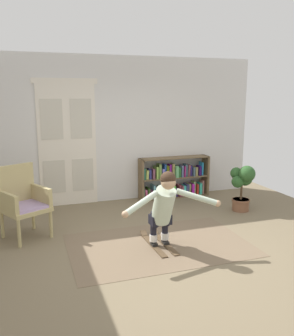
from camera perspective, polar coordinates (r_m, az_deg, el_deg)
The scene contains 9 objects.
ground_plane at distance 5.29m, azimuth 1.95°, elevation -12.49°, with size 7.20×7.20×0.00m, color #75654C.
back_wall at distance 7.36m, azimuth -5.13°, elevation 5.99°, with size 6.00×0.10×2.90m, color silver.
double_door at distance 7.17m, azimuth -12.41°, elevation 3.85°, with size 1.22×0.05×2.45m.
rug at distance 5.39m, azimuth 1.92°, elevation -11.97°, with size 2.59×1.67×0.01m, color #735F49.
bookshelf at distance 7.71m, azimuth 4.16°, elevation -1.89°, with size 1.52×0.30×0.86m.
wicker_chair at distance 5.82m, azimuth -18.98°, elevation -4.77°, with size 0.81×0.81×1.10m.
potted_plant at distance 6.98m, azimuth 14.79°, elevation -2.39°, with size 0.41×0.45×0.87m.
skis_pair at distance 5.41m, azimuth 1.79°, elevation -11.66°, with size 0.30×0.90×0.07m.
person_skier at distance 5.01m, azimuth 2.71°, elevation -5.73°, with size 1.40×0.64×1.08m.
Camera 1 is at (-1.71, -4.52, 2.15)m, focal length 38.77 mm.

